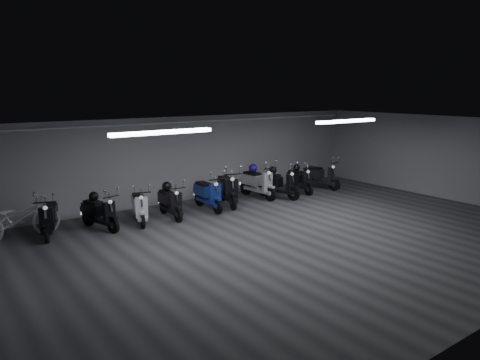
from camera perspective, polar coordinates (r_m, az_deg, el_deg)
floor at (r=11.55m, az=6.59°, el=-7.25°), size 14.00×10.00×0.01m
ceiling at (r=10.98m, az=6.93°, el=6.79°), size 14.00×10.00×0.01m
back_wall at (r=15.18m, az=-6.16°, el=2.73°), size 14.00×0.01×2.80m
right_wall at (r=16.69m, az=24.76°, el=2.53°), size 0.01×10.00×2.80m
fluor_strip_left at (r=10.10m, az=-9.74°, el=5.94°), size 2.40×0.18×0.08m
fluor_strip_right at (r=13.84m, az=13.29°, el=7.24°), size 2.40×0.18×0.08m
conduit at (r=14.97m, az=-6.10°, el=7.31°), size 13.60×0.05×0.05m
scooter_0 at (r=12.42m, az=-23.00°, el=-3.74°), size 1.10×1.76×1.25m
scooter_1 at (r=12.50m, az=-17.30°, el=-3.34°), size 0.99×1.71×1.21m
scooter_2 at (r=12.83m, az=-12.56°, el=-2.69°), size 0.98×1.72×1.22m
scooter_3 at (r=13.18m, az=-8.79°, el=-2.20°), size 0.66×1.66×1.21m
scooter_4 at (r=13.91m, az=-4.05°, el=-1.16°), size 0.69×1.79×1.31m
scooter_5 at (r=14.42m, az=-1.56°, el=-0.51°), size 1.19×1.97×1.39m
scooter_6 at (r=15.42m, az=2.28°, el=0.24°), size 0.76×1.89×1.38m
scooter_7 at (r=15.41m, az=4.91°, el=0.07°), size 1.12×1.85×1.31m
scooter_8 at (r=16.37m, az=7.57°, el=0.52°), size 0.77×1.70×1.22m
scooter_9 at (r=17.11m, az=10.15°, el=1.02°), size 1.00×1.81×1.28m
bicycle at (r=12.39m, az=-26.28°, el=-3.86°), size 2.13×1.01×1.33m
helmet_0 at (r=16.50m, az=7.14°, el=1.57°), size 0.25×0.25×0.25m
helmet_1 at (r=12.62m, az=-17.97°, el=-1.97°), size 0.26×0.26×0.26m
helmet_2 at (r=15.48m, az=4.14°, el=1.24°), size 0.28×0.28×0.28m
helmet_3 at (r=15.54m, az=1.64°, el=1.50°), size 0.29×0.29×0.29m
helmet_4 at (r=13.32m, az=-9.20°, el=-0.79°), size 0.29×0.29×0.29m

